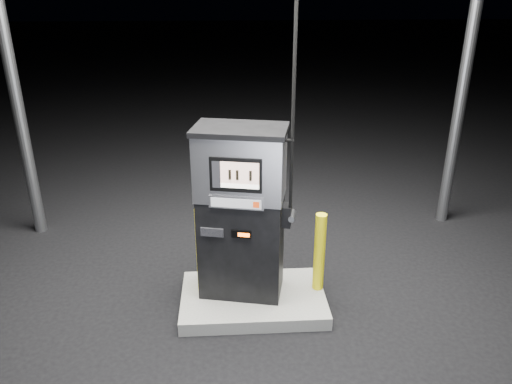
{
  "coord_description": "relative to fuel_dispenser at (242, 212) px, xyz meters",
  "views": [
    {
      "loc": [
        -0.25,
        -4.66,
        3.41
      ],
      "look_at": [
        0.03,
        0.0,
        1.39
      ],
      "focal_mm": 35.0,
      "sensor_mm": 36.0,
      "label": 1
    }
  ],
  "objects": [
    {
      "name": "bollard_right",
      "position": [
        0.86,
        -0.02,
        -0.51
      ],
      "size": [
        0.14,
        0.14,
        0.93
      ],
      "primitive_type": "cylinder",
      "rotation": [
        0.0,
        0.0,
        -0.15
      ],
      "color": "#FCED0E",
      "rests_on": "pump_island"
    },
    {
      "name": "ground",
      "position": [
        0.12,
        -0.1,
        -1.13
      ],
      "size": [
        80.0,
        80.0,
        0.0
      ],
      "primitive_type": "plane",
      "color": "black",
      "rests_on": "ground"
    },
    {
      "name": "pump_island",
      "position": [
        0.12,
        -0.1,
        -1.05
      ],
      "size": [
        1.6,
        1.0,
        0.15
      ],
      "primitive_type": "cube",
      "color": "slate",
      "rests_on": "ground"
    },
    {
      "name": "bollard_left",
      "position": [
        -0.43,
        0.02,
        -0.47
      ],
      "size": [
        0.15,
        0.15,
        1.02
      ],
      "primitive_type": "cylinder",
      "rotation": [
        0.0,
        0.0,
        0.08
      ],
      "color": "#FCED0E",
      "rests_on": "pump_island"
    },
    {
      "name": "fuel_dispenser",
      "position": [
        0.0,
        0.0,
        0.0
      ],
      "size": [
        1.1,
        0.75,
        3.95
      ],
      "rotation": [
        0.0,
        0.0,
        -0.21
      ],
      "color": "black",
      "rests_on": "pump_island"
    }
  ]
}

